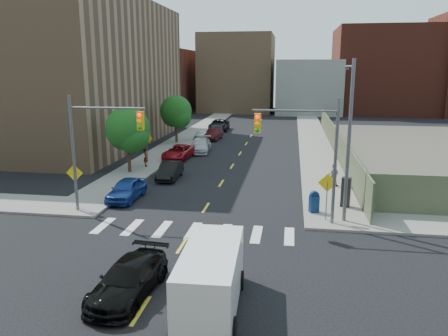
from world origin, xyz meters
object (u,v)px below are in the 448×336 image
(parked_car_red, at_px, (178,152))
(payphone, at_px, (346,192))
(parked_car_grey, at_px, (219,125))
(mailbox, at_px, (314,202))
(black_sedan, at_px, (129,279))
(parked_car_white, at_px, (203,134))
(pedestrian_west, at_px, (146,158))
(cargo_van, at_px, (211,276))
(parked_car_blue, at_px, (127,189))
(parked_car_black, at_px, (170,170))
(pedestrian_east, at_px, (334,175))
(parked_car_silver, at_px, (200,145))
(parked_car_maroon, at_px, (214,134))

(parked_car_red, distance_m, payphone, 19.27)
(parked_car_red, bearing_deg, parked_car_grey, 92.65)
(parked_car_red, height_order, mailbox, mailbox)
(black_sedan, xyz_separation_m, mailbox, (7.39, 10.75, 0.11))
(parked_car_red, distance_m, parked_car_white, 11.85)
(parked_car_red, height_order, pedestrian_west, pedestrian_west)
(cargo_van, relative_size, mailbox, 3.91)
(parked_car_blue, bearing_deg, parked_car_black, 78.78)
(parked_car_red, height_order, pedestrian_east, pedestrian_east)
(parked_car_red, relative_size, parked_car_white, 1.20)
(black_sedan, height_order, cargo_van, cargo_van)
(parked_car_red, relative_size, mailbox, 3.65)
(mailbox, relative_size, pedestrian_west, 0.84)
(parked_car_blue, height_order, pedestrian_west, pedestrian_west)
(parked_car_red, bearing_deg, black_sedan, -75.27)
(parked_car_blue, distance_m, payphone, 14.06)
(parked_car_white, relative_size, pedestrian_west, 2.56)
(pedestrian_west, relative_size, pedestrian_east, 0.97)
(mailbox, bearing_deg, parked_car_white, 95.90)
(parked_car_black, distance_m, cargo_van, 19.25)
(parked_car_blue, distance_m, pedestrian_west, 9.38)
(payphone, distance_m, pedestrian_east, 4.96)
(parked_car_red, distance_m, parked_car_silver, 4.03)
(parked_car_maroon, height_order, parked_car_grey, parked_car_grey)
(parked_car_grey, xyz_separation_m, mailbox, (11.54, -34.72, 0.02))
(parked_car_red, height_order, black_sedan, black_sedan)
(parked_car_silver, distance_m, mailbox, 21.35)
(mailbox, bearing_deg, parked_car_silver, 101.71)
(parked_car_grey, relative_size, payphone, 2.97)
(cargo_van, distance_m, pedestrian_west, 23.54)
(parked_car_blue, bearing_deg, payphone, 2.31)
(payphone, bearing_deg, pedestrian_west, 164.17)
(pedestrian_west, bearing_deg, parked_car_maroon, -24.50)
(parked_car_red, distance_m, cargo_van, 26.85)
(parked_car_maroon, bearing_deg, parked_car_blue, -88.29)
(parked_car_silver, xyz_separation_m, pedestrian_east, (12.46, -12.05, 0.23))
(parked_car_silver, xyz_separation_m, pedestrian_west, (-3.11, -8.04, 0.21))
(parked_car_blue, relative_size, parked_car_red, 0.87)
(parked_car_white, relative_size, payphone, 2.15)
(mailbox, relative_size, pedestrian_east, 0.82)
(parked_car_blue, bearing_deg, parked_car_red, 91.33)
(parked_car_black, height_order, black_sedan, parked_car_black)
(pedestrian_west, bearing_deg, parked_car_grey, -19.12)
(parked_car_white, relative_size, pedestrian_east, 2.48)
(pedestrian_west, bearing_deg, black_sedan, -176.46)
(payphone, bearing_deg, parked_car_red, 150.47)
(black_sedan, height_order, pedestrian_east, pedestrian_east)
(parked_car_blue, bearing_deg, parked_car_maroon, 88.39)
(black_sedan, bearing_deg, mailbox, 60.49)
(parked_car_white, relative_size, black_sedan, 0.86)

